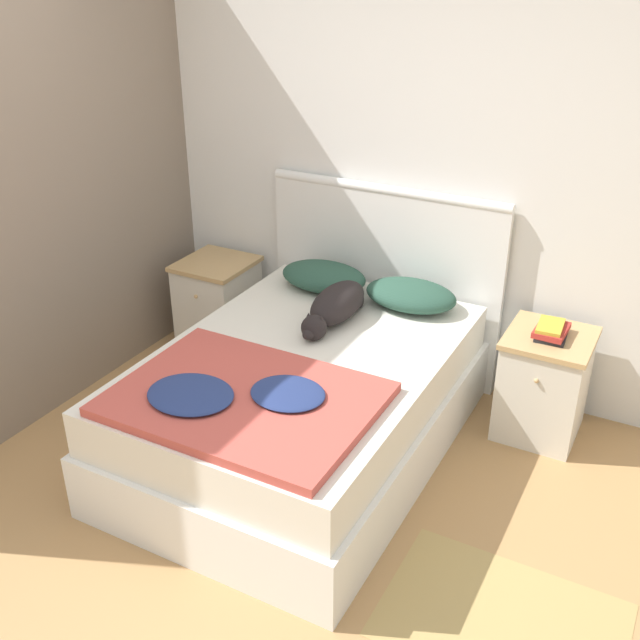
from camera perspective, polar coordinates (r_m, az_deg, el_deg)
ground_plane at (r=3.41m, az=-11.63°, el=-18.56°), size 16.00×16.00×0.00m
wall_back at (r=4.37m, az=4.75°, el=11.87°), size 9.00×0.06×2.55m
wall_side_left at (r=4.31m, az=-19.14°, el=10.28°), size 0.06×3.10×2.55m
bed at (r=3.87m, az=-1.38°, el=-6.36°), size 1.38×1.96×0.58m
headboard at (r=4.51m, az=4.86°, el=3.31°), size 1.46×0.06×1.17m
nightstand_left at (r=4.92m, az=-7.77°, el=1.28°), size 0.44×0.47×0.59m
nightstand_right at (r=4.17m, az=16.64°, el=-4.70°), size 0.44×0.47×0.59m
pillow_left at (r=4.39m, az=0.28°, el=3.35°), size 0.52×0.35×0.15m
pillow_right at (r=4.19m, az=6.93°, el=1.90°), size 0.52×0.35×0.15m
quilt at (r=3.33m, az=-5.94°, el=-5.94°), size 1.14×0.85×0.08m
dog at (r=4.00m, az=1.20°, el=1.10°), size 0.22×0.67×0.19m
book_stack at (r=4.01m, az=17.20°, el=-0.78°), size 0.16×0.22×0.07m
rug at (r=3.27m, az=13.70°, el=-21.30°), size 0.94×0.67×0.00m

